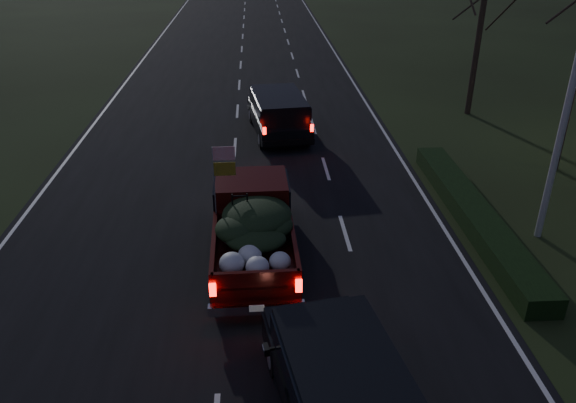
{
  "coord_description": "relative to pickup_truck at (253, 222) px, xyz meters",
  "views": [
    {
      "loc": [
        0.95,
        -12.45,
        8.75
      ],
      "look_at": [
        1.81,
        2.22,
        1.3
      ],
      "focal_mm": 35.0,
      "sensor_mm": 36.0,
      "label": 1
    }
  ],
  "objects": [
    {
      "name": "bare_tree_far",
      "position": [
        10.73,
        12.66,
        4.09
      ],
      "size": [
        3.6,
        3.6,
        7.0
      ],
      "color": "black",
      "rests_on": "ground"
    },
    {
      "name": "lead_suv",
      "position": [
        1.17,
        10.17,
        -0.0
      ],
      "size": [
        2.78,
        5.44,
        1.5
      ],
      "rotation": [
        0.0,
        0.0,
        0.12
      ],
      "color": "black",
      "rests_on": "ground"
    },
    {
      "name": "ground",
      "position": [
        -0.77,
        -1.34,
        -1.14
      ],
      "size": [
        120.0,
        120.0,
        0.0
      ],
      "primitive_type": "plane",
      "color": "black",
      "rests_on": "ground"
    },
    {
      "name": "road_asphalt",
      "position": [
        -0.77,
        -1.34,
        -1.13
      ],
      "size": [
        14.0,
        120.0,
        0.02
      ],
      "primitive_type": "cube",
      "color": "black",
      "rests_on": "ground"
    },
    {
      "name": "pickup_truck",
      "position": [
        0.0,
        0.0,
        0.0
      ],
      "size": [
        2.35,
        5.84,
        3.04
      ],
      "rotation": [
        0.0,
        0.0,
        0.02
      ],
      "color": "#390907",
      "rests_on": "ground"
    },
    {
      "name": "hedge_row",
      "position": [
        7.03,
        1.66,
        -0.84
      ],
      "size": [
        1.0,
        10.0,
        0.6
      ],
      "primitive_type": "cube",
      "color": "black",
      "rests_on": "ground"
    },
    {
      "name": "rear_suv",
      "position": [
        1.63,
        -6.26,
        -0.05
      ],
      "size": [
        2.88,
        5.26,
        1.43
      ],
      "rotation": [
        0.0,
        0.0,
        0.17
      ],
      "color": "black",
      "rests_on": "ground"
    }
  ]
}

